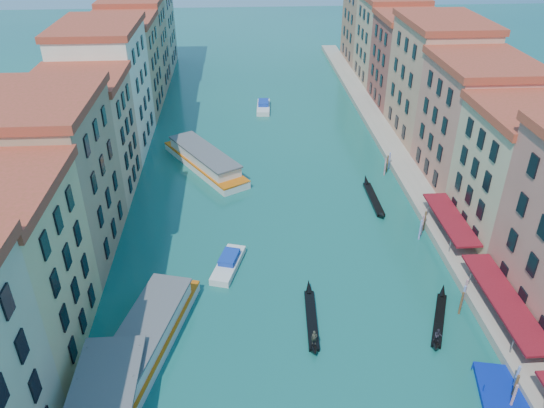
{
  "coord_description": "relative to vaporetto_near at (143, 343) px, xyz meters",
  "views": [
    {
      "loc": [
        -4.1,
        -16.09,
        38.65
      ],
      "look_at": [
        -0.45,
        39.32,
        5.82
      ],
      "focal_mm": 35.0,
      "sensor_mm": 36.0,
      "label": 1
    }
  ],
  "objects": [
    {
      "name": "right_bank_palazzos",
      "position": [
        44.0,
        43.45,
        8.39
      ],
      "size": [
        12.8,
        128.4,
        21.0
      ],
      "color": "brown",
      "rests_on": "ground"
    },
    {
      "name": "vaporetto_far",
      "position": [
        4.1,
        39.95,
        0.01
      ],
      "size": [
        14.42,
        19.86,
        3.03
      ],
      "rotation": [
        0.0,
        0.0,
        0.54
      ],
      "color": "silver",
      "rests_on": "ground"
    },
    {
      "name": "vaporetto_near",
      "position": [
        0.0,
        0.0,
        0.0
      ],
      "size": [
        9.78,
        20.79,
        3.02
      ],
      "rotation": [
        0.0,
        0.0,
        -0.27
      ],
      "color": "silver",
      "rests_on": "ground"
    },
    {
      "name": "gondola_right",
      "position": [
        29.91,
        2.26,
        -0.95
      ],
      "size": [
        4.98,
        10.12,
        2.13
      ],
      "rotation": [
        0.0,
        0.0,
        -0.41
      ],
      "color": "black",
      "rests_on": "ground"
    },
    {
      "name": "restaurant_awnings",
      "position": [
        36.19,
        1.46,
        1.63
      ],
      "size": [
        3.2,
        44.55,
        3.12
      ],
      "color": "maroon",
      "rests_on": "ground"
    },
    {
      "name": "mooring_poles_right",
      "position": [
        33.1,
        7.25,
        -0.06
      ],
      "size": [
        1.44,
        54.24,
        3.2
      ],
      "color": "brown",
      "rests_on": "ground"
    },
    {
      "name": "quay",
      "position": [
        36.0,
        43.45,
        -0.86
      ],
      "size": [
        4.0,
        140.0,
        1.0
      ],
      "primitive_type": "cube",
      "color": "gray",
      "rests_on": "ground"
    },
    {
      "name": "gondola_far",
      "position": [
        28.95,
        27.9,
        -1.01
      ],
      "size": [
        1.13,
        12.17,
        1.73
      ],
      "rotation": [
        0.0,
        0.0,
        -0.0
      ],
      "color": "black",
      "rests_on": "ground"
    },
    {
      "name": "motorboat_mid",
      "position": [
        8.05,
        13.16,
        -0.77
      ],
      "size": [
        4.32,
        7.69,
        1.52
      ],
      "rotation": [
        0.0,
        0.0,
        -0.29
      ],
      "color": "silver",
      "rests_on": "ground"
    },
    {
      "name": "gondola_fore",
      "position": [
        16.72,
        3.36,
        -0.98
      ],
      "size": [
        1.62,
        11.41,
        2.27
      ],
      "rotation": [
        0.0,
        0.0,
        -0.06
      ],
      "color": "black",
      "rests_on": "ground"
    },
    {
      "name": "blue_dock",
      "position": [
        32.5,
        -6.99,
        -1.1
      ],
      "size": [
        5.26,
        6.82,
        0.51
      ],
      "rotation": [
        0.0,
        0.0,
        -0.21
      ],
      "color": "#072098",
      "rests_on": "ground"
    },
    {
      "name": "motorboat_far",
      "position": [
        14.95,
        65.98,
        -0.71
      ],
      "size": [
        3.1,
        8.2,
        1.66
      ],
      "rotation": [
        0.0,
        0.0,
        -0.07
      ],
      "color": "silver",
      "rests_on": "ground"
    },
    {
      "name": "left_bank_palazzos",
      "position": [
        -12.0,
        43.13,
        8.35
      ],
      "size": [
        12.8,
        128.4,
        21.0
      ],
      "color": "#BFB18A",
      "rests_on": "ground"
    }
  ]
}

